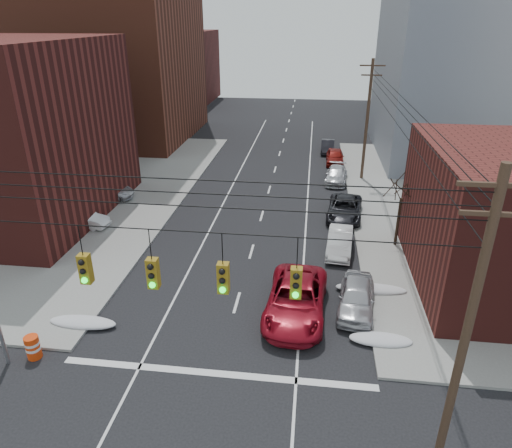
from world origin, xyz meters
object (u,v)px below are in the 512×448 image
(red_pickup, at_px, (296,300))
(construction_barrel, at_px, (33,347))
(lot_car_b, at_px, (105,191))
(lot_car_c, at_px, (19,225))
(parked_car_e, at_px, (335,157))
(lot_car_a, at_px, (84,219))
(parked_car_d, at_px, (336,175))
(parked_car_c, at_px, (345,209))
(lot_car_d, at_px, (41,187))
(parked_car_f, at_px, (328,146))
(parked_car_a, at_px, (356,297))
(parked_car_b, at_px, (340,242))

(red_pickup, relative_size, construction_barrel, 5.67)
(lot_car_b, xyz_separation_m, lot_car_c, (-2.96, -7.52, 0.11))
(parked_car_e, xyz_separation_m, lot_car_a, (-18.82, -18.68, 0.00))
(parked_car_d, relative_size, lot_car_a, 1.25)
(parked_car_c, distance_m, lot_car_d, 25.92)
(parked_car_e, height_order, lot_car_a, parked_car_e)
(construction_barrel, bearing_deg, parked_car_c, 50.34)
(red_pickup, height_order, lot_car_b, red_pickup)
(parked_car_f, bearing_deg, parked_car_a, -86.27)
(parked_car_e, bearing_deg, parked_car_f, 99.74)
(parked_car_d, height_order, lot_car_b, lot_car_b)
(parked_car_a, xyz_separation_m, lot_car_c, (-22.91, 5.91, 0.15))
(lot_car_a, xyz_separation_m, lot_car_b, (-0.83, 5.52, 0.05))
(parked_car_a, distance_m, lot_car_b, 24.05)
(parked_car_c, relative_size, parked_car_e, 1.21)
(parked_car_c, distance_m, parked_car_d, 8.41)
(lot_car_c, height_order, construction_barrel, lot_car_c)
(parked_car_a, distance_m, parked_car_b, 6.57)
(red_pickup, xyz_separation_m, parked_car_f, (2.17, 31.85, -0.21))
(parked_car_f, bearing_deg, parked_car_e, -79.31)
(parked_car_c, bearing_deg, parked_car_e, 97.22)
(parked_car_c, distance_m, lot_car_a, 19.62)
(parked_car_b, relative_size, parked_car_c, 0.82)
(parked_car_b, relative_size, lot_car_b, 0.92)
(red_pickup, relative_size, lot_car_c, 1.19)
(red_pickup, bearing_deg, lot_car_c, 164.38)
(parked_car_a, height_order, parked_car_e, parked_car_a)
(lot_car_d, bearing_deg, red_pickup, -135.12)
(parked_car_e, relative_size, lot_car_d, 1.16)
(parked_car_b, bearing_deg, red_pickup, -103.74)
(parked_car_c, bearing_deg, lot_car_c, -158.36)
(parked_car_a, xyz_separation_m, construction_barrel, (-14.90, -5.67, -0.20))
(parked_car_b, bearing_deg, lot_car_c, -172.96)
(red_pickup, distance_m, parked_car_c, 13.49)
(red_pickup, distance_m, lot_car_b, 22.02)
(parked_car_d, height_order, lot_car_a, lot_car_a)
(parked_car_b, bearing_deg, parked_car_e, 94.54)
(parked_car_f, distance_m, lot_car_a, 29.39)
(lot_car_c, bearing_deg, red_pickup, -112.53)
(lot_car_c, distance_m, lot_car_d, 8.36)
(lot_car_c, bearing_deg, parked_car_b, -92.12)
(red_pickup, height_order, parked_car_f, red_pickup)
(parked_car_b, relative_size, lot_car_c, 0.82)
(parked_car_c, height_order, lot_car_b, parked_car_c)
(lot_car_a, bearing_deg, parked_car_e, -38.33)
(construction_barrel, bearing_deg, parked_car_b, 40.49)
(parked_car_c, xyz_separation_m, lot_car_c, (-22.91, -6.40, 0.18))
(parked_car_d, height_order, construction_barrel, parked_car_d)
(lot_car_b, relative_size, lot_car_d, 1.25)
(parked_car_d, bearing_deg, parked_car_f, 99.16)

